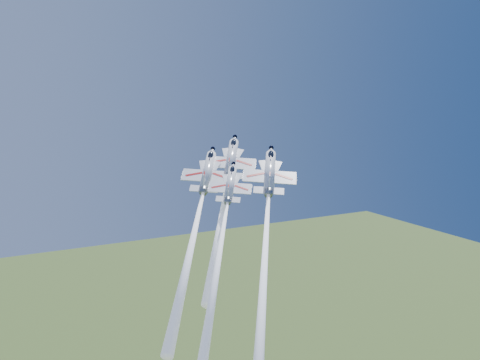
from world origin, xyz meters
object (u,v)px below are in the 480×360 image
jet_lead (225,198)px  jet_right (264,265)px  jet_slot (222,239)px  jet_left (197,222)px

jet_lead → jet_right: jet_right is taller
jet_lead → jet_slot: (-6.86, -12.67, -4.63)m
jet_right → jet_lead: bearing=113.3°
jet_left → jet_slot: bearing=-52.1°
jet_right → jet_slot: size_ratio=1.59×
jet_left → jet_slot: (1.04, -8.83, -1.37)m
jet_right → jet_slot: (-3.98, 8.25, 2.91)m
jet_lead → jet_right: 22.42m
jet_lead → jet_right: size_ratio=0.64×
jet_right → jet_slot: jet_right is taller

